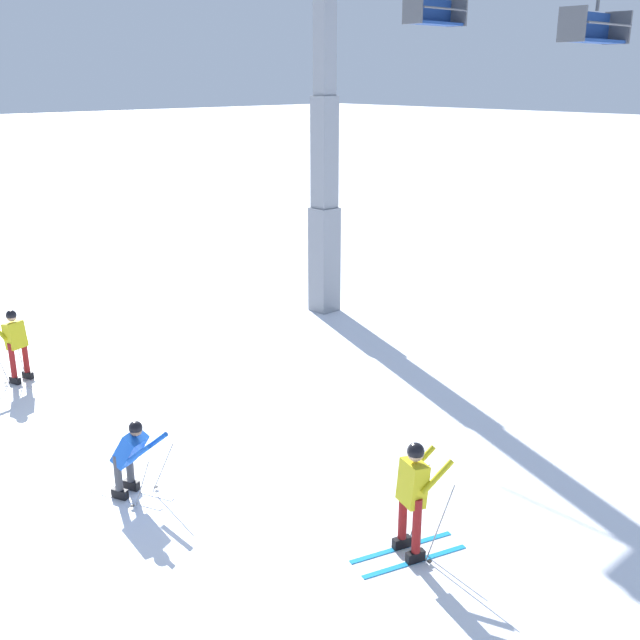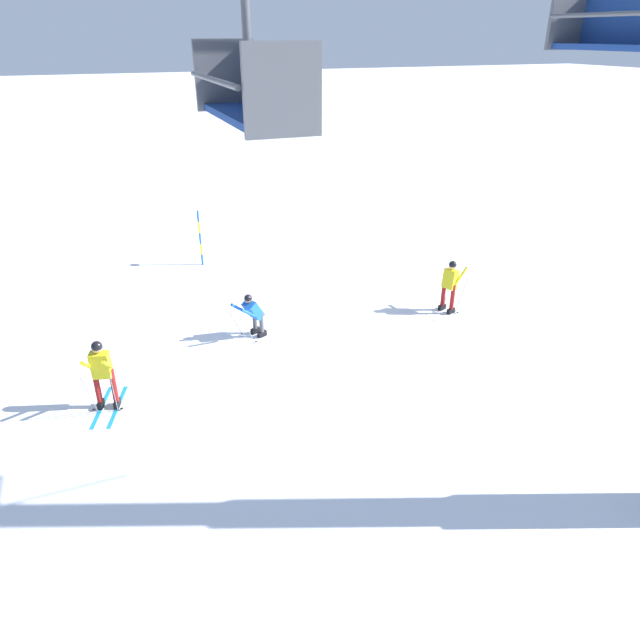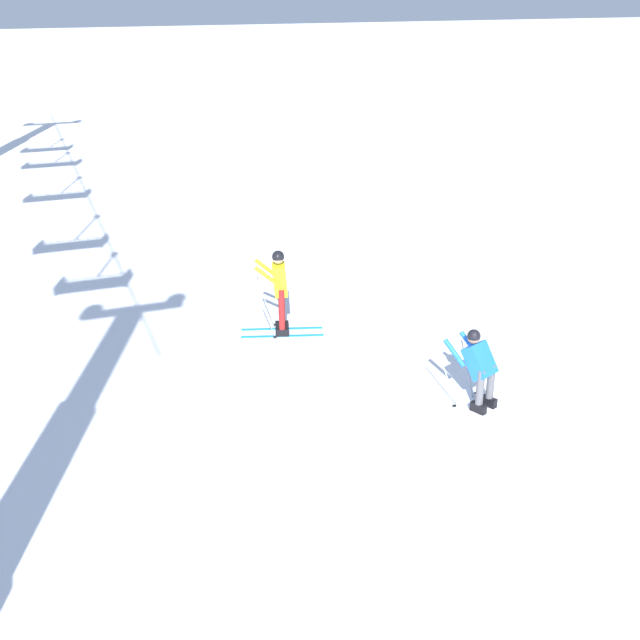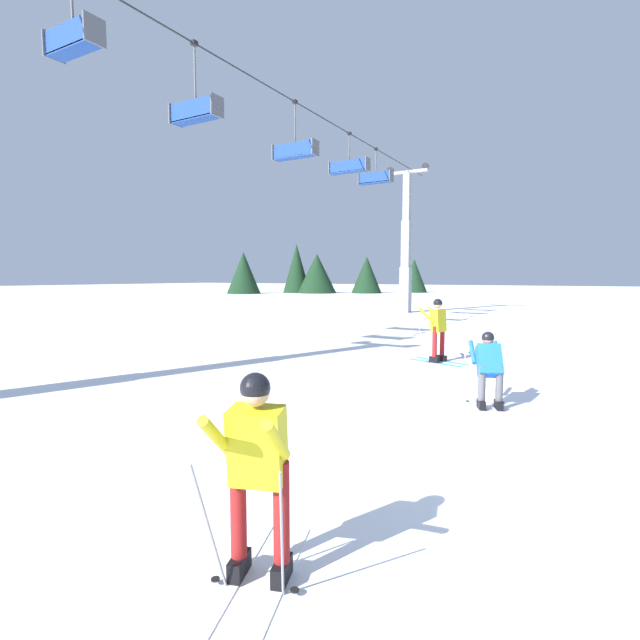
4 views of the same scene
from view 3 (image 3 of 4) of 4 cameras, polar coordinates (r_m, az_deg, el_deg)
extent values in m
plane|color=white|center=(12.73, 11.48, -9.37)|extent=(260.00, 260.00, 0.00)
cube|color=white|center=(13.81, 11.34, -6.55)|extent=(1.55, 0.74, 0.01)
cube|color=black|center=(13.77, 11.37, -6.24)|extent=(0.30, 0.21, 0.16)
cylinder|color=#4C4C51|center=(13.58, 11.50, -4.78)|extent=(0.13, 0.13, 0.63)
cube|color=white|center=(14.04, 12.06, -6.09)|extent=(1.55, 0.74, 0.01)
cube|color=black|center=(13.99, 12.09, -5.79)|extent=(0.30, 0.21, 0.16)
cylinder|color=#4C4C51|center=(13.81, 12.23, -4.34)|extent=(0.13, 0.13, 0.63)
cube|color=blue|center=(13.59, 11.46, -2.89)|extent=(0.66, 0.60, 0.63)
sphere|color=#997051|center=(13.51, 11.04, -1.27)|extent=(0.21, 0.21, 0.21)
sphere|color=black|center=(13.50, 11.05, -1.14)|extent=(0.23, 0.23, 0.23)
cylinder|color=blue|center=(13.56, 9.68, -2.37)|extent=(0.47, 0.27, 0.42)
cylinder|color=gray|center=(13.79, 9.31, -4.50)|extent=(0.40, 0.32, 1.08)
cylinder|color=black|center=(13.84, 9.68, -6.12)|extent=(0.07, 0.07, 0.01)
cylinder|color=blue|center=(13.91, 10.81, -1.78)|extent=(0.47, 0.27, 0.42)
cylinder|color=gray|center=(14.20, 10.64, -3.75)|extent=(0.48, 0.10, 1.08)
cylinder|color=black|center=(14.32, 11.22, -5.20)|extent=(0.07, 0.07, 0.01)
cube|color=#198CCC|center=(16.36, -2.74, -1.16)|extent=(0.60, 1.66, 0.01)
cube|color=black|center=(16.33, -2.74, -0.89)|extent=(0.19, 0.30, 0.16)
cylinder|color=maroon|center=(16.13, -2.78, 0.77)|extent=(0.13, 0.13, 0.86)
cube|color=#198CCC|center=(16.71, -2.76, -0.63)|extent=(0.60, 1.66, 0.01)
cube|color=black|center=(16.67, -2.77, -0.36)|extent=(0.19, 0.30, 0.16)
cylinder|color=maroon|center=(16.47, -2.80, 1.27)|extent=(0.13, 0.13, 0.86)
cube|color=gold|center=(16.09, -2.92, 2.94)|extent=(0.49, 0.42, 0.66)
sphere|color=tan|center=(15.94, -3.04, 4.47)|extent=(0.23, 0.23, 0.23)
sphere|color=black|center=(15.93, -3.05, 4.59)|extent=(0.25, 0.25, 0.25)
cylinder|color=gold|center=(15.82, -3.83, 3.15)|extent=(0.24, 0.52, 0.45)
cylinder|color=gray|center=(16.05, -3.95, 0.56)|extent=(0.04, 0.40, 1.23)
cylinder|color=black|center=(16.22, -3.28, -1.23)|extent=(0.07, 0.07, 0.01)
cylinder|color=gold|center=(16.25, -3.84, 3.70)|extent=(0.24, 0.52, 0.45)
cylinder|color=gray|center=(16.56, -3.95, 1.30)|extent=(0.23, 0.35, 1.23)
cylinder|color=black|center=(16.81, -3.30, -0.32)|extent=(0.07, 0.07, 0.01)
camera|label=1|loc=(23.58, 10.21, 22.69)|focal=42.05mm
camera|label=2|loc=(15.79, -53.60, 18.81)|focal=32.12mm
camera|label=4|loc=(9.55, 53.54, -14.31)|focal=26.58mm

